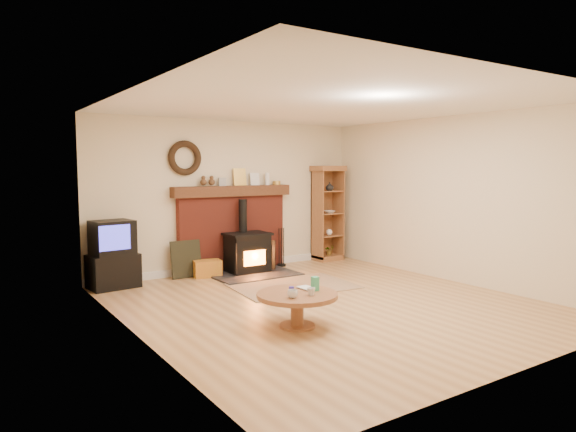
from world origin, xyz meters
TOP-DOWN VIEW (x-y plane):
  - ground at (0.00, 0.00)m, footprint 5.50×5.50m
  - room_shell at (-0.02, 0.09)m, footprint 5.02×5.52m
  - chimney_breast at (0.00, 2.67)m, footprint 2.20×0.22m
  - wood_stove at (0.09, 2.27)m, footprint 1.40×1.00m
  - area_rug at (0.18, 1.05)m, footprint 1.89×1.39m
  - tv_unit at (-2.11, 2.47)m, footprint 0.74×0.56m
  - curio_cabinet at (1.99, 2.55)m, footprint 0.59×0.42m
  - firelog_box at (-0.61, 2.40)m, footprint 0.49×0.36m
  - leaning_painting at (-0.92, 2.55)m, footprint 0.51×0.14m
  - fire_tools at (0.90, 2.50)m, footprint 0.16×0.16m
  - coffee_table at (-0.90, -0.62)m, footprint 0.91×0.91m

SIDE VIEW (x-z plane):
  - ground at x=0.00m, z-range 0.00..0.00m
  - area_rug at x=0.18m, z-range 0.00..0.01m
  - fire_tools at x=0.90m, z-range -0.22..0.48m
  - firelog_box at x=-0.61m, z-range 0.00..0.28m
  - leaning_painting at x=-0.92m, z-range 0.00..0.61m
  - coffee_table at x=-0.90m, z-range 0.04..0.59m
  - wood_stove at x=0.09m, z-range -0.29..0.96m
  - tv_unit at x=-2.11m, z-range -0.02..0.99m
  - chimney_breast at x=0.00m, z-range -0.09..1.69m
  - curio_cabinet at x=1.99m, z-range 0.00..1.83m
  - room_shell at x=-0.02m, z-range 0.41..3.02m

